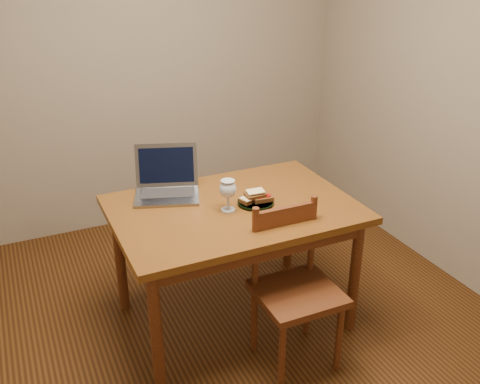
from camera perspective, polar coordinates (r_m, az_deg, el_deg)
name	(u,v)px	position (r m, az deg, el deg)	size (l,w,h in m)	color
floor	(227,332)	(3.19, -1.37, -14.74)	(3.20, 3.20, 0.02)	black
back_wall	(137,56)	(4.06, -10.96, 14.08)	(3.20, 0.02, 2.60)	gray
right_wall	(475,80)	(3.51, 23.75, 10.84)	(0.02, 3.20, 2.60)	gray
table	(234,220)	(2.93, -0.68, -3.01)	(1.30, 0.90, 0.74)	#431F0B
chair	(296,282)	(2.76, 5.96, -9.52)	(0.41, 0.39, 0.44)	#421C0D
plate	(256,203)	(2.92, 1.68, -1.13)	(0.20, 0.20, 0.02)	black
sandwich_cheese	(249,199)	(2.90, 1.01, -0.74)	(0.10, 0.06, 0.03)	#381E0C
sandwich_tomato	(263,198)	(2.91, 2.44, -0.62)	(0.11, 0.06, 0.03)	#381E0C
sandwich_top	(255,194)	(2.90, 1.65, -0.23)	(0.11, 0.07, 0.03)	#381E0C
milk_glass	(228,195)	(2.81, -1.30, -0.36)	(0.09, 0.09, 0.18)	white
laptop	(167,181)	(3.06, -7.82, 1.13)	(0.44, 0.42, 0.26)	slate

